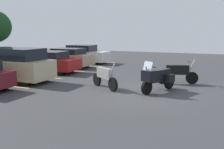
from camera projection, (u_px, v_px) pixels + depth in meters
name	position (u px, v px, depth m)	size (l,w,h in m)	color
ground	(145.00, 93.00, 11.46)	(44.00, 44.00, 0.10)	#38383A
motorcycle_touring	(157.00, 77.00, 11.43)	(2.08, 1.29, 1.43)	black
motorcycle_second	(177.00, 73.00, 13.24)	(0.88, 2.09, 1.27)	black
motorcycle_third	(105.00, 77.00, 12.18)	(1.29, 1.80, 1.28)	black
car_champagne	(13.00, 65.00, 13.87)	(1.96, 4.61, 1.81)	#C1B289
car_red	(45.00, 62.00, 16.93)	(2.04, 4.65, 1.41)	maroon
car_tan	(65.00, 58.00, 19.36)	(1.98, 4.49, 1.44)	tan
car_white	(81.00, 54.00, 21.97)	(1.91, 4.90, 1.55)	white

